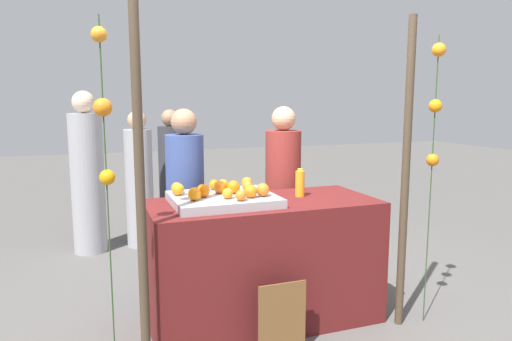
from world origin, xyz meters
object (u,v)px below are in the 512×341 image
(orange_0, at_px, (223,185))
(orange_1, at_px, (247,186))
(stall_counter, at_px, (263,261))
(vendor_left, at_px, (186,209))
(vendor_right, at_px, (283,201))
(juice_bottle, at_px, (300,183))
(chalkboard_sign, at_px, (282,320))

(orange_0, bearing_deg, orange_1, -23.59)
(stall_counter, bearing_deg, orange_0, 147.26)
(vendor_left, relative_size, vendor_right, 0.99)
(stall_counter, height_order, vendor_right, vendor_right)
(orange_0, distance_m, vendor_right, 0.91)
(orange_1, relative_size, vendor_right, 0.05)
(stall_counter, bearing_deg, vendor_right, 56.40)
(stall_counter, distance_m, vendor_left, 0.83)
(vendor_right, bearing_deg, juice_bottle, -101.94)
(juice_bottle, bearing_deg, vendor_left, 140.73)
(orange_0, height_order, vendor_left, vendor_left)
(orange_0, bearing_deg, stall_counter, -32.74)
(juice_bottle, bearing_deg, orange_0, 169.43)
(vendor_left, xyz_separation_m, vendor_right, (0.87, 0.01, 0.01))
(orange_1, bearing_deg, vendor_left, 120.62)
(stall_counter, height_order, orange_0, orange_0)
(stall_counter, height_order, vendor_left, vendor_left)
(stall_counter, relative_size, chalkboard_sign, 3.33)
(stall_counter, xyz_separation_m, chalkboard_sign, (-0.07, -0.51, -0.21))
(orange_1, bearing_deg, chalkboard_sign, -88.15)
(orange_1, bearing_deg, juice_bottle, -4.86)
(orange_0, relative_size, juice_bottle, 0.41)
(chalkboard_sign, distance_m, vendor_right, 1.38)
(orange_1, distance_m, vendor_left, 0.72)
(vendor_right, bearing_deg, orange_0, -143.89)
(orange_0, xyz_separation_m, vendor_left, (-0.18, 0.50, -0.28))
(orange_0, relative_size, orange_1, 1.15)
(juice_bottle, distance_m, vendor_left, 1.00)
(juice_bottle, bearing_deg, vendor_right, 78.06)
(chalkboard_sign, relative_size, vendor_left, 0.32)
(chalkboard_sign, bearing_deg, orange_1, 91.85)
(orange_0, height_order, juice_bottle, juice_bottle)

